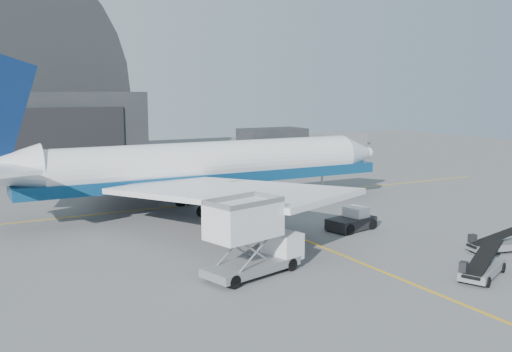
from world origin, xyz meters
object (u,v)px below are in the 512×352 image
airliner (195,167)px  belt_loader_b (498,244)px  pushback_tug (352,221)px  catering_truck (251,239)px  belt_loader_a (482,268)px

airliner → belt_loader_b: 29.14m
pushback_tug → belt_loader_b: size_ratio=0.90×
airliner → catering_truck: (-4.90, -21.00, -2.02)m
belt_loader_a → catering_truck: bearing=125.2°
pushback_tug → belt_loader_b: 12.20m
pushback_tug → catering_truck: bearing=-165.6°
pushback_tug → belt_loader_b: belt_loader_b is taller
airliner → pushback_tug: airliner is taller
catering_truck → belt_loader_b: catering_truck is taller
airliner → pushback_tug: size_ratio=9.77×
catering_truck → belt_loader_a: (13.09, -7.66, -1.87)m
catering_truck → pushback_tug: 15.56m
pushback_tug → belt_loader_a: (-0.76, -14.53, -0.12)m
airliner → catering_truck: airliner is taller
belt_loader_a → belt_loader_b: size_ratio=1.02×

